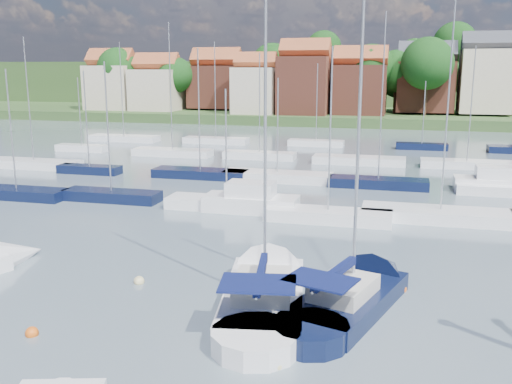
# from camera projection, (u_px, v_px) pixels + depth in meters

# --- Properties ---
(ground) EXTENTS (260.00, 260.00, 0.00)m
(ground) POSITION_uv_depth(u_px,v_px,m) (348.00, 169.00, 60.26)
(ground) COLOR #4A5A65
(ground) RESTS_ON ground
(sailboat_centre) EXTENTS (5.61, 13.52, 17.76)m
(sailboat_centre) POSITION_uv_depth(u_px,v_px,m) (266.00, 284.00, 27.37)
(sailboat_centre) COLOR white
(sailboat_centre) RESTS_ON ground
(sailboat_navy) EXTENTS (6.50, 12.22, 16.37)m
(sailboat_navy) POSITION_uv_depth(u_px,v_px,m) (360.00, 291.00, 26.47)
(sailboat_navy) COLOR black
(sailboat_navy) RESTS_ON ground
(buoy_c) EXTENTS (0.53, 0.53, 0.53)m
(buoy_c) POSITION_uv_depth(u_px,v_px,m) (32.00, 335.00, 22.89)
(buoy_c) COLOR #D85914
(buoy_c) RESTS_ON ground
(buoy_d) EXTENTS (0.45, 0.45, 0.45)m
(buoy_d) POSITION_uv_depth(u_px,v_px,m) (277.00, 368.00, 20.41)
(buoy_d) COLOR beige
(buoy_d) RESTS_ON ground
(buoy_e) EXTENTS (0.48, 0.48, 0.48)m
(buoy_e) POSITION_uv_depth(u_px,v_px,m) (401.00, 291.00, 27.42)
(buoy_e) COLOR #D85914
(buoy_e) RESTS_ON ground
(buoy_g) EXTENTS (0.53, 0.53, 0.53)m
(buoy_g) POSITION_uv_depth(u_px,v_px,m) (139.00, 283.00, 28.43)
(buoy_g) COLOR beige
(buoy_g) RESTS_ON ground
(marina_field) EXTENTS (79.62, 41.41, 15.93)m
(marina_field) POSITION_uv_depth(u_px,v_px,m) (363.00, 174.00, 55.11)
(marina_field) COLOR white
(marina_field) RESTS_ON ground
(far_shore_town) EXTENTS (212.46, 90.00, 22.27)m
(far_shore_town) POSITION_uv_depth(u_px,v_px,m) (393.00, 91.00, 146.37)
(far_shore_town) COLOR #3A552A
(far_shore_town) RESTS_ON ground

